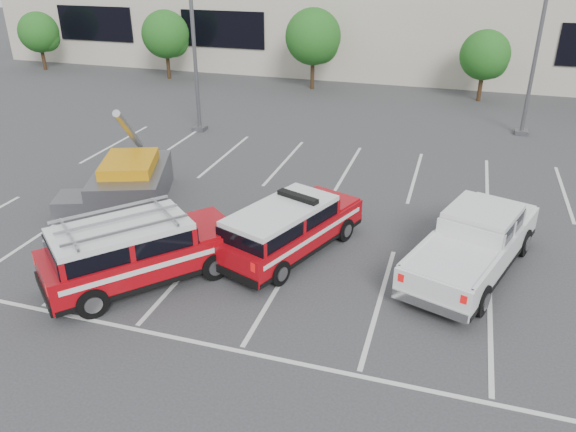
# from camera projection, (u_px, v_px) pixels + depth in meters

# --- Properties ---
(ground) EXTENTS (120.00, 120.00, 0.00)m
(ground) POSITION_uv_depth(u_px,v_px,m) (279.00, 285.00, 15.07)
(ground) COLOR #343437
(ground) RESTS_ON ground
(stall_markings) EXTENTS (23.00, 15.00, 0.01)m
(stall_markings) POSITION_uv_depth(u_px,v_px,m) (320.00, 215.00, 18.93)
(stall_markings) COLOR silver
(stall_markings) RESTS_ON ground
(tree_far_left) EXTENTS (2.77, 2.77, 3.99)m
(tree_far_left) POSITION_uv_depth(u_px,v_px,m) (40.00, 34.00, 39.53)
(tree_far_left) COLOR #3F2B19
(tree_far_left) RESTS_ON ground
(tree_left) EXTENTS (3.07, 3.07, 4.42)m
(tree_left) POSITION_uv_depth(u_px,v_px,m) (167.00, 36.00, 36.75)
(tree_left) COLOR #3F2B19
(tree_left) RESTS_ON ground
(tree_mid_left) EXTENTS (3.37, 3.37, 4.85)m
(tree_mid_left) POSITION_uv_depth(u_px,v_px,m) (315.00, 39.00, 33.96)
(tree_mid_left) COLOR #3F2B19
(tree_mid_left) RESTS_ON ground
(tree_mid_right) EXTENTS (2.77, 2.77, 3.99)m
(tree_mid_right) POSITION_uv_depth(u_px,v_px,m) (486.00, 57.00, 31.53)
(tree_mid_right) COLOR #3F2B19
(tree_mid_right) RESTS_ON ground
(light_pole_left) EXTENTS (0.90, 0.60, 10.24)m
(light_pole_left) POSITION_uv_depth(u_px,v_px,m) (192.00, 19.00, 25.23)
(light_pole_left) COLOR #59595E
(light_pole_left) RESTS_ON ground
(light_pole_mid) EXTENTS (0.90, 0.60, 10.24)m
(light_pole_mid) POSITION_uv_depth(u_px,v_px,m) (542.00, 21.00, 24.66)
(light_pole_mid) COLOR #59595E
(light_pole_mid) RESTS_ON ground
(fire_chief_suv) EXTENTS (3.47, 5.28, 1.75)m
(fire_chief_suv) POSITION_uv_depth(u_px,v_px,m) (289.00, 232.00, 16.32)
(fire_chief_suv) COLOR #9C070E
(fire_chief_suv) RESTS_ON ground
(white_pickup) EXTENTS (3.69, 6.02, 1.75)m
(white_pickup) POSITION_uv_depth(u_px,v_px,m) (473.00, 249.00, 15.44)
(white_pickup) COLOR silver
(white_pickup) RESTS_ON ground
(ladder_suv) EXTENTS (4.86, 5.17, 2.01)m
(ladder_suv) POSITION_uv_depth(u_px,v_px,m) (139.00, 255.00, 14.90)
(ladder_suv) COLOR #9C070E
(ladder_suv) RESTS_ON ground
(utility_rig) EXTENTS (3.65, 4.80, 3.49)m
(utility_rig) POSITION_uv_depth(u_px,v_px,m) (127.00, 182.00, 19.71)
(utility_rig) COLOR #59595E
(utility_rig) RESTS_ON ground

